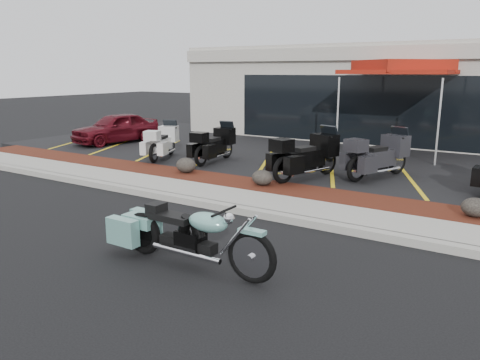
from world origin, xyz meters
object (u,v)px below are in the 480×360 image
Objects in this scene: parked_car at (116,128)px; popup_canopy at (401,69)px; hero_cruiser at (252,249)px; traffic_cone at (360,152)px; touring_white at (170,137)px.

popup_canopy is at bearing 29.81° from parked_car.
popup_canopy reaches higher than hero_cruiser.
parked_car is (-10.93, 7.85, 0.23)m from hero_cruiser.
traffic_cone is at bearing -111.29° from popup_canopy.
parked_car is at bearing -156.98° from popup_canopy.
traffic_cone is at bearing -83.07° from touring_white.
parked_car is (-3.65, 1.00, -0.00)m from touring_white.
hero_cruiser is 7.47× the size of traffic_cone.
parked_car reaches higher than traffic_cone.
touring_white is (-7.28, 6.85, 0.23)m from hero_cruiser.
popup_canopy reaches higher than traffic_cone.
parked_car is 9.54m from traffic_cone.
popup_canopy is (10.09, 3.48, 2.28)m from parked_car.
parked_car is at bearing -168.51° from traffic_cone.
hero_cruiser is at bearing -153.32° from touring_white.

